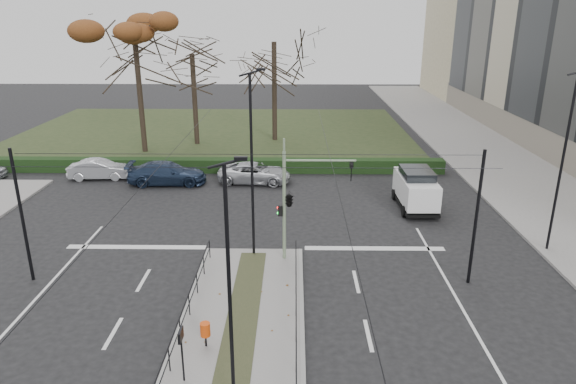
# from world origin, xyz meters

# --- Properties ---
(ground) EXTENTS (140.00, 140.00, 0.00)m
(ground) POSITION_xyz_m (0.00, 0.00, 0.00)
(ground) COLOR black
(ground) RESTS_ON ground
(median_island) EXTENTS (4.40, 15.00, 0.14)m
(median_island) POSITION_xyz_m (0.00, -2.50, 0.07)
(median_island) COLOR slate
(median_island) RESTS_ON ground
(sidewalk_east) EXTENTS (8.00, 90.00, 0.14)m
(sidewalk_east) POSITION_xyz_m (18.00, 22.00, 0.07)
(sidewalk_east) COLOR slate
(sidewalk_east) RESTS_ON ground
(park) EXTENTS (38.00, 26.00, 0.10)m
(park) POSITION_xyz_m (-6.00, 32.00, 0.05)
(park) COLOR #243118
(park) RESTS_ON ground
(hedge) EXTENTS (38.00, 1.00, 1.00)m
(hedge) POSITION_xyz_m (-6.00, 18.60, 0.50)
(hedge) COLOR black
(hedge) RESTS_ON ground
(median_railing) EXTENTS (4.14, 13.24, 0.92)m
(median_railing) POSITION_xyz_m (0.00, -2.60, 0.98)
(median_railing) COLOR black
(median_railing) RESTS_ON median_island
(catenary) EXTENTS (20.00, 34.00, 6.00)m
(catenary) POSITION_xyz_m (0.00, 1.62, 3.42)
(catenary) COLOR black
(catenary) RESTS_ON ground
(traffic_light) EXTENTS (3.55, 2.03, 5.22)m
(traffic_light) POSITION_xyz_m (1.80, 4.02, 3.18)
(traffic_light) COLOR gray
(traffic_light) RESTS_ON median_island
(litter_bin) EXTENTS (0.36, 0.36, 0.91)m
(litter_bin) POSITION_xyz_m (-1.10, -2.90, 0.79)
(litter_bin) COLOR black
(litter_bin) RESTS_ON median_island
(info_panel) EXTENTS (0.11, 0.49, 1.86)m
(info_panel) POSITION_xyz_m (-1.50, -4.70, 1.60)
(info_panel) COLOR black
(info_panel) RESTS_ON median_island
(streetlamp_median_near) EXTENTS (0.64, 0.13, 7.66)m
(streetlamp_median_near) POSITION_xyz_m (0.24, -5.86, 4.03)
(streetlamp_median_near) COLOR black
(streetlamp_median_near) RESTS_ON median_island
(streetlamp_median_far) EXTENTS (0.74, 0.15, 8.80)m
(streetlamp_median_far) POSITION_xyz_m (0.03, 4.49, 4.61)
(streetlamp_median_far) COLOR black
(streetlamp_median_far) RESTS_ON median_island
(streetlamp_sidewalk) EXTENTS (0.73, 0.15, 8.78)m
(streetlamp_sidewalk) POSITION_xyz_m (14.52, 5.23, 4.60)
(streetlamp_sidewalk) COLOR black
(streetlamp_sidewalk) RESTS_ON sidewalk_east
(parked_car_second) EXTENTS (4.36, 1.82, 1.40)m
(parked_car_second) POSITION_xyz_m (-11.93, 16.77, 0.70)
(parked_car_second) COLOR #B7B9BF
(parked_car_second) RESTS_ON ground
(parked_car_third) EXTENTS (5.43, 2.42, 1.55)m
(parked_car_third) POSITION_xyz_m (-6.84, 15.66, 0.77)
(parked_car_third) COLOR #1D2B45
(parked_car_third) RESTS_ON ground
(parked_car_fourth) EXTENTS (5.18, 2.71, 1.39)m
(parked_car_fourth) POSITION_xyz_m (-0.82, 16.06, 0.70)
(parked_car_fourth) COLOR #B7B9BF
(parked_car_fourth) RESTS_ON ground
(white_van) EXTENTS (2.14, 4.58, 2.43)m
(white_van) POSITION_xyz_m (9.26, 11.23, 1.27)
(white_van) COLOR white
(white_van) RESTS_ON ground
(rust_tree) EXTENTS (9.32, 9.32, 12.71)m
(rust_tree) POSITION_xyz_m (-10.81, 24.27, 9.75)
(rust_tree) COLOR black
(rust_tree) RESTS_ON park
(bare_tree_center) EXTENTS (7.81, 7.81, 11.66)m
(bare_tree_center) POSITION_xyz_m (0.10, 28.77, 8.23)
(bare_tree_center) COLOR black
(bare_tree_center) RESTS_ON park
(bare_tree_near) EXTENTS (6.64, 6.64, 10.43)m
(bare_tree_near) POSITION_xyz_m (-6.87, 27.12, 7.37)
(bare_tree_near) COLOR black
(bare_tree_near) RESTS_ON park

